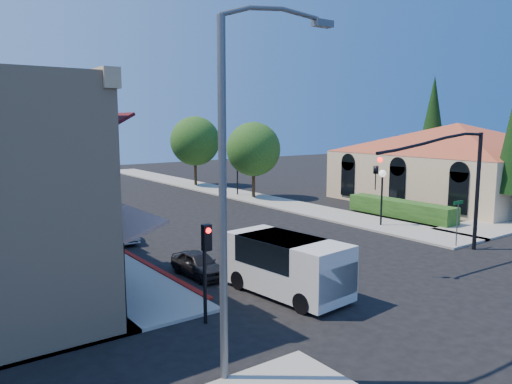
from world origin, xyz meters
TOP-DOWN VIEW (x-y plane):
  - ground at (0.00, 0.00)m, footprint 120.00×120.00m
  - sidewalk_left at (-8.75, 27.00)m, footprint 3.50×50.00m
  - sidewalk_right at (8.75, 27.00)m, footprint 3.50×50.00m
  - curb_red_strip at (-6.90, 8.00)m, footprint 0.25×10.00m
  - mission_building at (21.99, 11.50)m, footprint 30.12×30.12m
  - hedge at (11.70, 9.00)m, footprint 1.40×8.00m
  - conifer_far at (28.00, 18.00)m, footprint 3.20×3.20m
  - street_tree_a at (8.80, 22.00)m, footprint 4.56×4.56m
  - street_tree_b at (8.80, 32.00)m, footprint 4.94×4.94m
  - signal_mast_arm at (5.86, 1.50)m, footprint 8.01×0.39m
  - secondary_signal at (-8.00, 1.41)m, footprint 0.28×0.42m
  - cobra_streetlight at (-9.15, -2.00)m, footprint 3.60×0.25m
  - street_name_sign at (7.50, 2.20)m, footprint 0.80×0.06m
  - lamppost_left_near at (-8.50, 8.00)m, footprint 0.44×0.44m
  - lamppost_left_far at (-8.50, 22.00)m, footprint 0.44×0.44m
  - lamppost_right_near at (8.50, 8.00)m, footprint 0.44×0.44m
  - lamppost_right_far at (8.50, 24.00)m, footprint 0.44×0.44m
  - white_van at (-4.10, 1.95)m, footprint 2.64×5.15m
  - parked_car_a at (-5.69, 6.00)m, footprint 1.35×3.15m
  - parked_car_b at (-6.17, 14.11)m, footprint 1.68×3.98m
  - parked_car_c at (-6.20, 20.00)m, footprint 1.75×3.73m
  - parked_car_d at (-5.51, 28.17)m, footprint 2.15×3.93m

SIDE VIEW (x-z plane):
  - ground at x=0.00m, z-range 0.00..0.00m
  - curb_red_strip at x=-6.90m, z-range -0.03..0.03m
  - hedge at x=11.70m, z-range -0.55..0.55m
  - sidewalk_left at x=-8.75m, z-range 0.00..0.12m
  - sidewalk_right at x=8.75m, z-range 0.00..0.12m
  - parked_car_d at x=-5.51m, z-range 0.00..1.04m
  - parked_car_c at x=-6.20m, z-range 0.00..1.05m
  - parked_car_a at x=-5.69m, z-range 0.00..1.06m
  - parked_car_b at x=-6.17m, z-range 0.00..1.28m
  - white_van at x=-4.10m, z-range 0.17..2.37m
  - street_name_sign at x=7.50m, z-range 0.45..2.95m
  - secondary_signal at x=-8.00m, z-range 0.66..3.98m
  - lamppost_left_near at x=-8.50m, z-range 0.95..4.52m
  - lamppost_left_far at x=-8.50m, z-range 0.95..4.52m
  - lamppost_right_near at x=8.50m, z-range 0.95..4.52m
  - lamppost_right_far at x=8.50m, z-range 0.95..4.52m
  - mission_building at x=21.99m, z-range 0.55..6.95m
  - signal_mast_arm at x=5.86m, z-range 1.09..7.09m
  - street_tree_a at x=8.80m, z-range 0.95..7.43m
  - street_tree_b at x=8.80m, z-range 1.03..8.05m
  - cobra_streetlight at x=-9.15m, z-range 0.61..9.92m
  - conifer_far at x=28.00m, z-range 0.86..11.86m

